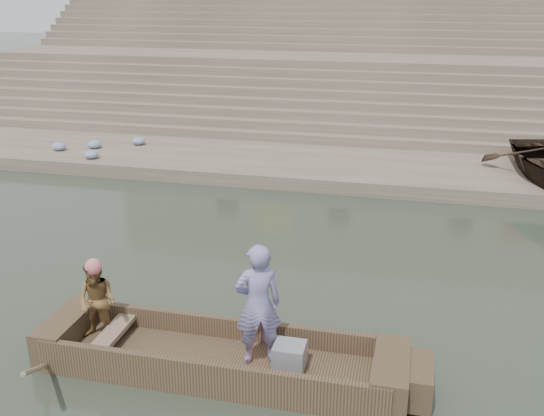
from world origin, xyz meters
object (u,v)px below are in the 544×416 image
(standing_man, at_px, (258,304))
(rowing_man, at_px, (97,302))
(television, at_px, (289,356))
(main_rowboat, at_px, (219,365))

(standing_man, distance_m, rowing_man, 2.61)
(standing_man, xyz_separation_m, rowing_man, (-2.59, 0.00, -0.28))
(rowing_man, bearing_deg, television, 2.09)
(main_rowboat, bearing_deg, television, 0.00)
(rowing_man, relative_size, television, 2.88)
(main_rowboat, distance_m, television, 1.12)
(standing_man, distance_m, television, 0.89)
(standing_man, bearing_deg, rowing_man, -23.56)
(standing_man, xyz_separation_m, television, (0.48, -0.10, -0.75))
(television, bearing_deg, rowing_man, 178.19)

